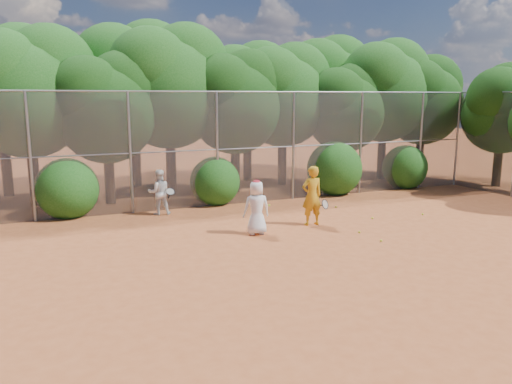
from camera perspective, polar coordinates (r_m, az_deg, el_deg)
name	(u,v)px	position (r m, az deg, el deg)	size (l,w,h in m)	color
ground	(330,248)	(13.04, 8.41, -6.34)	(80.00, 80.00, 0.00)	#A54E25
fence_back	(241,147)	(17.90, -1.78, 5.15)	(20.05, 0.09, 4.03)	gray
tree_1	(28,87)	(19.16, -24.58, 10.90)	(4.64, 4.03, 6.35)	black
tree_2	(107,104)	(18.57, -16.69, 9.65)	(3.99, 3.47, 5.47)	black
tree_3	(170,82)	(20.00, -9.83, 12.33)	(4.89, 4.26, 6.70)	black
tree_4	(236,98)	(20.14, -2.33, 10.65)	(4.19, 3.64, 5.73)	black
tree_5	(284,91)	(21.87, 3.17, 11.42)	(4.51, 3.92, 6.17)	black
tree_6	(345,105)	(22.23, 10.19, 9.76)	(3.86, 3.36, 5.29)	black
tree_7	(385,87)	(24.17, 14.55, 11.59)	(4.77, 4.14, 6.53)	black
tree_8	(423,97)	(25.19, 18.59, 10.28)	(4.25, 3.70, 5.82)	black
tree_9	(0,83)	(21.50, -27.18, 11.04)	(4.83, 4.20, 6.62)	black
tree_10	(134,77)	(21.97, -13.80, 12.64)	(5.15, 4.48, 7.06)	black
tree_11	(248,89)	(22.93, -0.91, 11.69)	(4.64, 4.03, 6.35)	black
tree_12	(328,82)	(25.50, 8.21, 12.29)	(5.02, 4.37, 6.88)	black
tree_13	(503,105)	(23.85, 26.40, 8.88)	(3.86, 3.36, 5.29)	black
bush_0	(67,186)	(17.15, -20.78, 0.65)	(2.00, 2.00, 2.00)	#174C13
bush_1	(215,179)	(18.04, -4.71, 1.47)	(1.80, 1.80, 1.80)	#174C13
bush_2	(334,166)	(20.12, 8.94, 2.93)	(2.20, 2.20, 2.20)	#174C13
bush_3	(405,165)	(22.17, 16.65, 2.94)	(1.90, 1.90, 1.90)	#174C13
player_yellow	(312,196)	(15.05, 6.41, -0.43)	(0.84, 0.54, 1.80)	orange
player_teen	(257,207)	(13.98, 0.06, -1.77)	(0.80, 0.58, 1.56)	white
player_white	(159,192)	(16.64, -11.02, -0.02)	(0.84, 0.74, 1.50)	silver
ball_0	(359,232)	(14.55, 11.73, -4.50)	(0.07, 0.07, 0.07)	yellow
ball_1	(372,218)	(16.29, 13.16, -2.91)	(0.07, 0.07, 0.07)	yellow
ball_2	(381,241)	(13.83, 14.11, -5.42)	(0.07, 0.07, 0.07)	yellow
ball_3	(423,214)	(17.28, 18.50, -2.41)	(0.07, 0.07, 0.07)	yellow
ball_4	(336,207)	(17.68, 9.11, -1.68)	(0.07, 0.07, 0.07)	yellow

